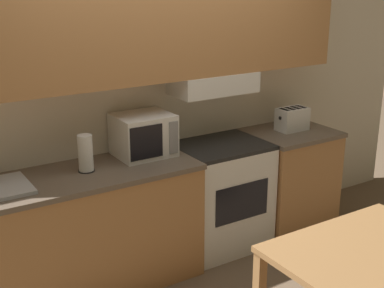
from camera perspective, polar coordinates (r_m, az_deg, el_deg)
name	(u,v)px	position (r m, az deg, el deg)	size (l,w,h in m)	color
ground_plane	(152,245)	(4.55, -4.33, -10.70)	(16.00, 16.00, 0.00)	brown
wall_back	(153,63)	(3.99, -4.20, 8.60)	(5.51, 0.38, 2.55)	silver
lower_counter_main	(80,233)	(3.84, -11.86, -9.30)	(1.70, 0.62, 0.88)	#B27A47
lower_counter_right_stub	(288,179)	(4.78, 10.21, -3.66)	(0.71, 0.62, 0.88)	#B27A47
stove_range	(221,195)	(4.37, 3.06, -5.50)	(0.70, 0.58, 0.88)	white
microwave	(143,135)	(3.93, -5.22, 0.98)	(0.41, 0.36, 0.31)	white
toaster	(292,119)	(4.63, 10.64, 2.64)	(0.28, 0.16, 0.19)	white
paper_towel_roll	(85,153)	(3.67, -11.29, -0.98)	(0.12, 0.12, 0.26)	black
dining_table	(371,267)	(3.15, 18.52, -12.33)	(1.05, 0.77, 0.74)	#9E7042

